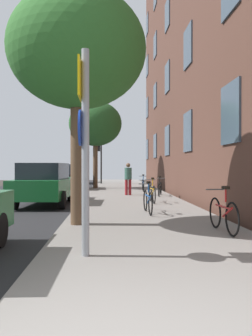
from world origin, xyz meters
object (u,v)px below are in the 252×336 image
bicycle_2 (152,193)px  bicycle_1 (148,201)px  bicycle_3 (160,188)px  tree_near (77,51)px  sign_post (84,137)px  car_3 (76,174)px  bicycle_0 (223,214)px  pedestrian_0 (128,177)px  traffic_light (100,154)px  bicycle_4 (143,185)px  tree_far (95,124)px  car_1 (45,184)px  car_2 (70,177)px

bicycle_2 → bicycle_1: bearing=-99.6°
bicycle_2 → bicycle_3: bicycle_2 is taller
tree_near → bicycle_1: 4.62m
sign_post → car_3: (-2.42, 24.75, -1.12)m
bicycle_1 → car_3: (-3.97, 19.95, 0.35)m
bicycle_1 → bicycle_0: bearing=-67.2°
tree_near → bicycle_3: bearing=68.0°
tree_near → bicycle_2: (2.42, 4.86, -3.77)m
bicycle_2 → pedestrian_0: pedestrian_0 is taller
traffic_light → bicycle_4: size_ratio=2.00×
tree_near → bicycle_4: tree_near is taller
traffic_light → tree_far: 5.97m
tree_far → bicycle_4: 5.45m
bicycle_3 → car_3: car_3 is taller
traffic_light → tree_near: tree_near is taller
tree_far → traffic_light: bearing=88.5°
bicycle_1 → sign_post: bearing=-107.9°
tree_near → bicycle_1: tree_near is taller
bicycle_0 → bicycle_1: bearing=112.8°
tree_near → bicycle_3: 9.29m
tree_near → bicycle_3: (3.17, 7.86, -3.79)m
car_3 → bicycle_4: bearing=-66.6°
bicycle_3 → pedestrian_0: 1.63m
sign_post → tree_near: size_ratio=0.57×
sign_post → bicycle_3: bearing=75.4°
bicycle_3 → car_3: (-5.23, 13.96, 0.36)m
sign_post → bicycle_1: 5.25m
bicycle_2 → bicycle_4: 6.00m
bicycle_3 → car_1: size_ratio=0.40×
sign_post → car_1: 8.41m
bicycle_1 → bicycle_4: size_ratio=0.97×
bicycle_1 → pedestrian_0: bearing=91.9°
sign_post → car_3: sign_post is taller
bicycle_0 → bicycle_1: bicycle_0 is taller
bicycle_4 → tree_near: bearing=-103.9°
car_1 → car_2: same height
traffic_light → bicycle_3: size_ratio=2.06×
pedestrian_0 → car_2: 6.16m
bicycle_2 → car_2: (-4.07, 8.62, 0.35)m
bicycle_1 → bicycle_3: (1.27, 6.00, -0.01)m
car_3 → traffic_light: bearing=-48.4°
bicycle_1 → bicycle_3: bicycle_1 is taller
tree_far → bicycle_4: size_ratio=3.21×
car_1 → bicycle_1: bearing=-42.3°
bicycle_3 → car_1: 5.59m
tree_far → bicycle_3: size_ratio=3.31×
sign_post → pedestrian_0: size_ratio=2.08×
bicycle_3 → car_1: car_1 is taller
bicycle_0 → bicycle_1: 3.25m
bicycle_4 → car_1: bearing=-127.5°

